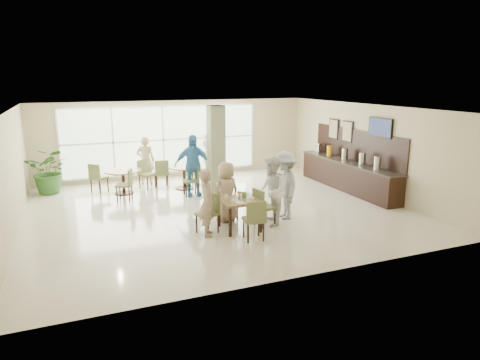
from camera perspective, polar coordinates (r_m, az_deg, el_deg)
name	(u,v)px	position (r m, az deg, el deg)	size (l,w,h in m)	color
ground	(217,210)	(11.96, -3.05, -3.98)	(10.00, 10.00, 0.00)	beige
room_shell	(216,149)	(11.57, -3.16, 4.10)	(10.00, 10.00, 10.00)	white
window_bank	(163,140)	(15.74, -10.18, 5.28)	(7.00, 0.04, 7.00)	silver
column	(216,153)	(12.87, -3.19, 3.68)	(0.45, 0.45, 2.80)	#7B815A
main_table	(239,203)	(10.24, -0.08, -3.14)	(0.92, 0.92, 0.75)	brown
round_table_left	(123,175)	(13.99, -15.33, 0.61)	(1.16, 1.16, 0.75)	brown
round_table_right	(184,172)	(14.22, -7.47, 1.11)	(1.08, 1.08, 0.75)	brown
chairs_main_table	(238,210)	(10.31, -0.24, -4.06)	(2.04, 2.07, 0.95)	#646939
chairs_table_left	(124,179)	(13.99, -15.24, 0.15)	(2.15, 1.88, 0.95)	#646939
chairs_table_right	(184,175)	(14.21, -7.49, 0.72)	(1.89, 1.92, 0.95)	#646939
tabletop_clutter	(240,197)	(10.20, 0.05, -2.29)	(0.67, 0.72, 0.21)	white
buffet_counter	(348,173)	(14.40, 14.19, 0.90)	(0.64, 4.70, 1.95)	black
wall_tv	(380,127)	(13.44, 18.19, 6.68)	(0.06, 1.00, 0.58)	black
framed_art_a	(347,131)	(14.73, 14.14, 6.30)	(0.05, 0.55, 0.70)	black
framed_art_b	(334,129)	(15.37, 12.38, 6.68)	(0.05, 0.55, 0.70)	black
potted_plant	(50,171)	(14.75, -24.04, 1.13)	(1.31, 1.31, 1.46)	#2C5A24
teen_left	(207,203)	(9.85, -4.36, -3.05)	(0.57, 0.38, 1.57)	tan
teen_far	(226,192)	(10.81, -1.83, -1.60)	(0.76, 0.41, 1.55)	tan
teen_right	(271,191)	(10.55, 4.17, -1.50)	(0.84, 0.65, 1.73)	white
teen_standing	(285,185)	(11.07, 6.00, -0.71)	(1.14, 0.66, 1.77)	#98989A
adult_a	(193,165)	(13.24, -6.34, 1.94)	(1.12, 0.64, 1.91)	teal
adult_b	(210,160)	(14.50, -4.02, 2.74)	(1.66, 0.72, 1.79)	white
adult_standing	(146,161)	(14.95, -12.48, 2.55)	(0.61, 0.40, 1.67)	tan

